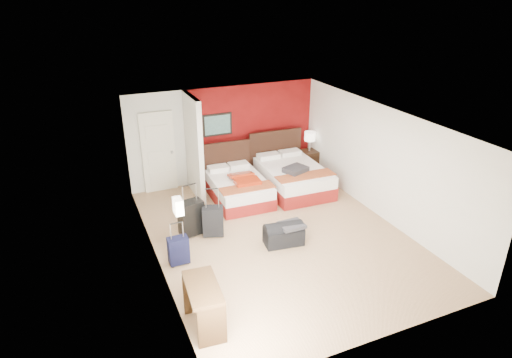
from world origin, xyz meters
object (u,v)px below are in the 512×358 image
nightstand (309,161)px  table_lamp (310,142)px  suitcase_navy (179,252)px  suitcase_black (191,219)px  duffel_bag (284,235)px  bed_left (239,190)px  red_suitcase_open (244,178)px  bed_right (293,178)px  suitcase_charcoal (213,222)px  desk (204,307)px

nightstand → table_lamp: bearing=0.0°
suitcase_navy → suitcase_black: bearing=60.9°
nightstand → duffel_bag: 3.87m
bed_left → suitcase_navy: size_ratio=3.40×
nightstand → red_suitcase_open: bearing=-157.6°
table_lamp → nightstand: bearing=0.0°
bed_right → suitcase_black: size_ratio=2.78×
red_suitcase_open → suitcase_navy: size_ratio=1.54×
bed_right → table_lamp: table_lamp is taller
bed_right → red_suitcase_open: 1.41m
duffel_bag → bed_left: bearing=99.9°
bed_right → red_suitcase_open: size_ratio=2.53×
suitcase_black → suitcase_charcoal: 0.46m
nightstand → desk: 6.55m
table_lamp → duffel_bag: size_ratio=0.70×
bed_right → table_lamp: (0.95, 0.86, 0.58)m
bed_right → suitcase_navy: bearing=-147.6°
bed_left → suitcase_black: suitcase_black is taller
suitcase_black → desk: bearing=-112.4°
suitcase_charcoal → red_suitcase_open: bearing=65.2°
bed_right → desk: (-3.56, -3.89, 0.08)m
suitcase_black → red_suitcase_open: bearing=22.2°
nightstand → table_lamp: (0.00, 0.00, 0.58)m
suitcase_charcoal → duffel_bag: 1.49m
bed_right → suitcase_black: bearing=-157.4°
nightstand → suitcase_charcoal: (-3.53, -2.22, 0.01)m
suitcase_black → desk: desk is taller
bed_right → nightstand: 1.28m
suitcase_charcoal → suitcase_navy: 1.16m
suitcase_navy → desk: desk is taller
nightstand → table_lamp: 0.58m
nightstand → desk: size_ratio=0.66×
suitcase_black → suitcase_navy: 1.07m
bed_right → suitcase_navy: (-3.50, -2.07, -0.04)m
red_suitcase_open → duffel_bag: 2.16m
bed_left → nightstand: size_ratio=2.90×
bed_left → suitcase_charcoal: 1.75m
suitcase_black → suitcase_navy: suitcase_black is taller
bed_left → bed_right: (1.48, 0.00, 0.04)m
red_suitcase_open → nightstand: bearing=25.8°
red_suitcase_open → suitcase_charcoal: size_ratio=1.28×
nightstand → suitcase_navy: 5.32m
bed_right → duffel_bag: bed_right is taller
nightstand → table_lamp: size_ratio=1.13×
desk → nightstand: bearing=51.4°
bed_right → nightstand: size_ratio=3.31×
nightstand → suitcase_navy: bearing=-146.8°
red_suitcase_open → nightstand: (2.33, 0.97, -0.28)m
table_lamp → desk: 6.57m
nightstand → bed_right: bearing=-137.8°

